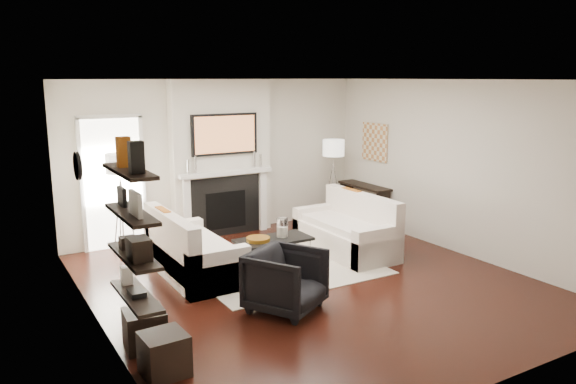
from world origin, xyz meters
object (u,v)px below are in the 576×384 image
coffee_table (273,240)px  lamp_right_shade (334,148)px  lamp_left_shade (119,163)px  armchair (286,278)px  ottoman_near (145,329)px  loveseat_right_base (345,240)px  loveseat_left_base (195,261)px

coffee_table → lamp_right_shade: 2.84m
lamp_left_shade → armchair: bearing=-70.4°
coffee_table → ottoman_near: coffee_table is taller
loveseat_right_base → coffee_table: size_ratio=1.64×
lamp_right_shade → loveseat_right_base: bearing=-118.8°
coffee_table → ottoman_near: 2.84m
loveseat_left_base → lamp_right_shade: bearing=22.3°
coffee_table → armchair: 1.60m
armchair → lamp_right_shade: 4.24m
loveseat_right_base → ottoman_near: size_ratio=4.50×
lamp_left_shade → lamp_right_shade: (3.90, -0.10, 0.00)m
armchair → lamp_right_shade: lamp_right_shade is taller
loveseat_right_base → lamp_left_shade: size_ratio=4.50×
lamp_right_shade → ottoman_near: (-4.52, -3.09, -1.25)m
loveseat_right_base → armchair: (-1.94, -1.46, 0.19)m
lamp_left_shade → lamp_right_shade: 3.90m
loveseat_left_base → lamp_left_shade: (-0.62, 1.44, 1.24)m
loveseat_left_base → lamp_right_shade: lamp_right_shade is taller
ottoman_near → loveseat_left_base: bearing=54.7°
armchair → ottoman_near: armchair is taller
loveseat_right_base → loveseat_left_base: bearing=175.1°
loveseat_left_base → ottoman_near: (-1.24, -1.74, -0.01)m
armchair → ottoman_near: 1.74m
loveseat_left_base → lamp_right_shade: size_ratio=4.50×
loveseat_left_base → ottoman_near: loveseat_left_base is taller
coffee_table → lamp_right_shade: (2.14, 1.55, 1.05)m
lamp_left_shade → loveseat_right_base: bearing=-28.5°
coffee_table → lamp_left_shade: (-1.76, 1.65, 1.05)m
armchair → loveseat_right_base: bearing=6.9°
loveseat_left_base → lamp_left_shade: bearing=113.1°
coffee_table → lamp_right_shade: bearing=35.8°
loveseat_right_base → armchair: 2.44m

